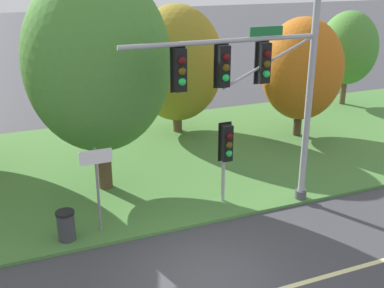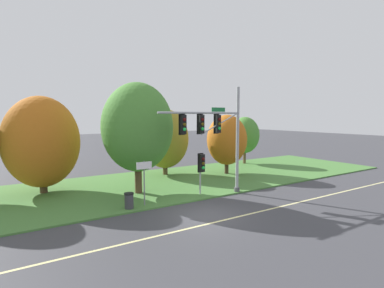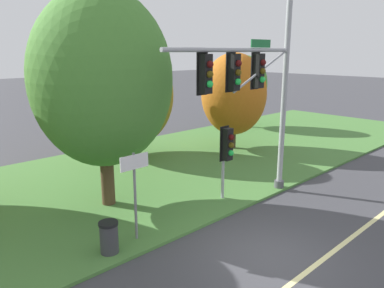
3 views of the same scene
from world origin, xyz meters
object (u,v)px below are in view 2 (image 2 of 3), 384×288
Objects in this scene: pedestrian_signal_near_kerb at (202,165)px; trash_bin at (129,201)px; route_sign_post at (144,176)px; tree_behind_signpost at (138,127)px; tree_left_of_mast at (41,142)px; tree_tall_centre at (227,140)px; tree_mid_verge at (165,139)px; tree_right_far at (245,135)px; traffic_signal_mast at (216,131)px.

trash_bin is (-5.38, -0.33, -1.58)m from pedestrian_signal_near_kerb.
tree_behind_signpost is at bearing 74.27° from route_sign_post.
tree_left_of_mast is (-9.17, 6.44, 1.56)m from pedestrian_signal_near_kerb.
trash_bin is (-11.66, -5.31, -2.71)m from tree_tall_centre.
pedestrian_signal_near_kerb is 1.05× the size of route_sign_post.
tree_left_of_mast is at bearing -172.89° from tree_mid_verge.
tree_mid_verge is at bearing 81.22° from pedestrian_signal_near_kerb.
tree_right_far is (11.85, 8.62, 1.19)m from pedestrian_signal_near_kerb.
trash_bin is at bearing -121.12° from tree_behind_signpost.
trash_bin is (3.79, -6.77, -3.14)m from tree_left_of_mast.
tree_left_of_mast is at bearing 119.26° from trash_bin.
tree_behind_signpost is 10.12m from tree_tall_centre.
tree_mid_verge is (5.54, 7.93, 1.50)m from route_sign_post.
trash_bin is (-17.23, -8.95, -2.77)m from tree_right_far.
tree_left_of_mast is (-9.88, 7.13, -0.78)m from traffic_signal_mast.
traffic_signal_mast is 2.59× the size of pedestrian_signal_near_kerb.
tree_right_far is at bearing 4.75° from tree_mid_verge.
tree_left_of_mast is 10.45m from tree_mid_verge.
traffic_signal_mast is at bearing -39.54° from tree_behind_signpost.
pedestrian_signal_near_kerb is 5.17m from tree_behind_signpost.
traffic_signal_mast is 2.55m from pedestrian_signal_near_kerb.
tree_mid_verge is at bearing 86.72° from traffic_signal_mast.
tree_left_of_mast is 1.13× the size of tree_mid_verge.
route_sign_post is at bearing -153.96° from tree_tall_centre.
tree_right_far is at bearing 28.57° from route_sign_post.
tree_tall_centre is at bearing -5.37° from tree_left_of_mast.
traffic_signal_mast reaches higher than trash_bin.
traffic_signal_mast reaches higher than tree_tall_centre.
tree_mid_verge reaches higher than pedestrian_signal_near_kerb.
route_sign_post is at bearing 174.46° from traffic_signal_mast.
traffic_signal_mast is at bearing -44.34° from pedestrian_signal_near_kerb.
tree_left_of_mast reaches higher than tree_mid_verge.
tree_behind_signpost is 1.46× the size of tree_right_far.
tree_mid_verge is 5.78m from tree_tall_centre.
tree_behind_signpost is 1.40× the size of tree_tall_centre.
tree_tall_centre is at bearing 12.69° from tree_behind_signpost.
tree_left_of_mast is at bearing 144.19° from traffic_signal_mast.
tree_right_far is at bearing 20.80° from tree_behind_signpost.
tree_behind_signpost is 5.53m from trash_bin.
route_sign_post is 2.93× the size of trash_bin.
traffic_signal_mast is 2.73× the size of route_sign_post.
tree_behind_signpost is (-4.21, 3.48, 0.24)m from traffic_signal_mast.
traffic_signal_mast is 1.23× the size of tree_mid_verge.
route_sign_post is at bearing -124.91° from tree_mid_verge.
pedestrian_signal_near_kerb is (-0.71, 0.69, -2.34)m from traffic_signal_mast.
tree_left_of_mast is 0.88× the size of tree_behind_signpost.
tree_mid_verge is at bearing -175.25° from tree_right_far.
tree_mid_verge reaches higher than tree_right_far.
route_sign_post is 8.40m from tree_left_of_mast.
tree_left_of_mast is at bearing 147.21° from tree_behind_signpost.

